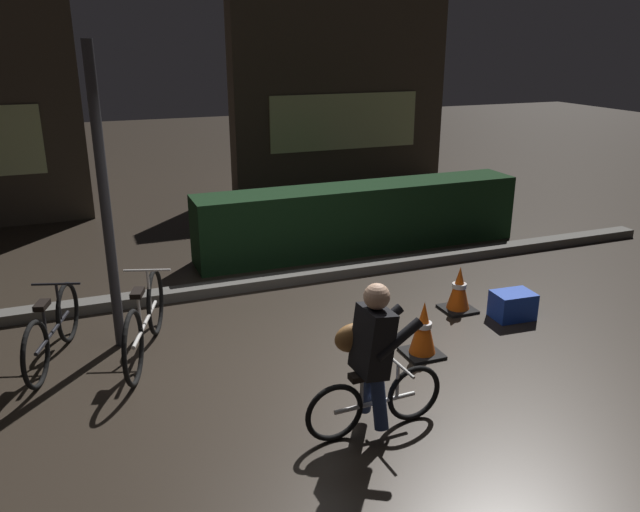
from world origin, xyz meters
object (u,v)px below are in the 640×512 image
Objects in this scene: parked_bike_center_left at (145,322)px; traffic_cone_far at (459,290)px; parked_bike_left_mid at (53,330)px; cyclist at (372,358)px; street_post at (105,204)px; traffic_cone_near at (423,330)px; blue_crate at (513,305)px.

traffic_cone_far is at bearing -74.81° from parked_bike_center_left.
parked_bike_left_mid is 3.15m from cyclist.
parked_bike_center_left is (0.23, -0.34, -1.11)m from street_post.
parked_bike_left_mid is at bearing 174.98° from traffic_cone_far.
traffic_cone_near is 1.21m from traffic_cone_far.
traffic_cone_far is 0.60m from blue_crate.
parked_bike_left_mid is at bearing 160.76° from traffic_cone_near.
traffic_cone_near reaches higher than traffic_cone_far.
cyclist is (1.49, -1.90, 0.27)m from parked_bike_center_left.
traffic_cone_far is 1.19× the size of blue_crate.
blue_crate is at bearing 16.33° from traffic_cone_near.
traffic_cone_far is 2.62m from cyclist.
parked_bike_center_left is 2.43m from cyclist.
blue_crate is at bearing -80.21° from parked_bike_center_left.
traffic_cone_far is 0.42× the size of cyclist.
parked_bike_center_left is at bearing 171.71° from blue_crate.
street_post is 3.88m from traffic_cone_far.
parked_bike_center_left is at bearing -55.87° from street_post.
blue_crate is at bearing -81.85° from parked_bike_left_mid.
parked_bike_left_mid is 1.18× the size of cyclist.
traffic_cone_far is (3.43, -0.17, -0.11)m from parked_bike_center_left.
parked_bike_left_mid is at bearing -167.51° from street_post.
parked_bike_center_left is (0.83, -0.20, 0.04)m from parked_bike_left_mid.
blue_crate is (1.37, 0.40, -0.12)m from traffic_cone_near.
cyclist is at bearing -138.15° from traffic_cone_far.
parked_bike_left_mid is 4.28m from traffic_cone_far.
parked_bike_center_left is 3.43m from traffic_cone_far.
parked_bike_left_mid is at bearing 135.54° from cyclist.
parked_bike_left_mid is at bearing 170.76° from blue_crate.
street_post is at bearing 52.20° from parked_bike_center_left.
street_post is at bearing 154.57° from traffic_cone_near.
street_post is 2.95m from cyclist.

